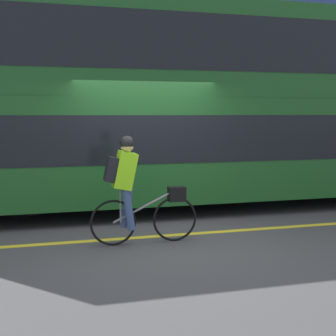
{
  "coord_description": "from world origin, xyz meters",
  "views": [
    {
      "loc": [
        -1.77,
        -6.86,
        1.95
      ],
      "look_at": [
        0.36,
        0.96,
        1.0
      ],
      "focal_mm": 50.0,
      "sensor_mm": 36.0,
      "label": 1
    }
  ],
  "objects": [
    {
      "name": "ground_plane",
      "position": [
        0.0,
        0.0,
        0.0
      ],
      "size": [
        80.0,
        80.0,
        0.0
      ],
      "primitive_type": "plane",
      "color": "#424244"
    },
    {
      "name": "road_center_line",
      "position": [
        0.0,
        0.2,
        0.0
      ],
      "size": [
        50.0,
        0.14,
        0.01
      ],
      "primitive_type": "cube",
      "color": "yellow",
      "rests_on": "ground_plane"
    },
    {
      "name": "sidewalk_curb",
      "position": [
        0.0,
        4.98,
        0.08
      ],
      "size": [
        60.0,
        1.97,
        0.16
      ],
      "color": "gray",
      "rests_on": "ground_plane"
    },
    {
      "name": "building_facade",
      "position": [
        0.0,
        6.12,
        3.38
      ],
      "size": [
        60.0,
        0.3,
        6.75
      ],
      "color": "#33478C",
      "rests_on": "ground_plane"
    },
    {
      "name": "bus",
      "position": [
        1.59,
        2.3,
        2.21
      ],
      "size": [
        11.83,
        2.52,
        4.0
      ],
      "color": "black",
      "rests_on": "ground_plane"
    },
    {
      "name": "cyclist_on_bike",
      "position": [
        -0.48,
        -0.14,
        0.88
      ],
      "size": [
        1.64,
        0.32,
        1.63
      ],
      "color": "black",
      "rests_on": "ground_plane"
    },
    {
      "name": "street_sign_post",
      "position": [
        3.62,
        4.88,
        1.48
      ],
      "size": [
        0.36,
        0.09,
        2.35
      ],
      "color": "#59595B",
      "rests_on": "sidewalk_curb"
    }
  ]
}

